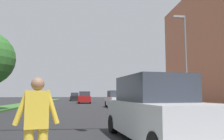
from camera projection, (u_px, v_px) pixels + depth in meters
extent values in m
plane|color=#262628|center=(87.00, 106.00, 26.25)|extent=(140.00, 140.00, 0.00)
cube|color=#386B2D|center=(12.00, 107.00, 23.46)|extent=(2.57, 64.00, 0.15)
cube|color=#9E9991|center=(161.00, 106.00, 25.14)|extent=(3.00, 64.00, 0.15)
cylinder|color=slate|center=(186.00, 62.00, 17.80)|extent=(0.14, 0.14, 7.50)
cube|color=gray|center=(179.00, 17.00, 18.12)|extent=(0.90, 0.24, 0.16)
cube|color=gold|center=(37.00, 109.00, 3.76)|extent=(0.42, 0.32, 0.62)
cylinder|color=gold|center=(52.00, 107.00, 3.84)|extent=(0.28, 0.15, 0.58)
cylinder|color=gold|center=(22.00, 108.00, 3.69)|extent=(0.28, 0.15, 0.58)
sphere|color=#8C664C|center=(38.00, 84.00, 3.80)|extent=(0.26, 0.26, 0.22)
cube|color=#B7B7BC|center=(157.00, 118.00, 6.71)|extent=(2.52, 4.82, 0.96)
cube|color=#2D333D|center=(153.00, 89.00, 7.02)|extent=(2.01, 2.74, 0.79)
cylinder|color=black|center=(157.00, 122.00, 8.67)|extent=(0.31, 0.66, 0.64)
cylinder|color=black|center=(113.00, 124.00, 8.25)|extent=(0.31, 0.66, 0.64)
cube|color=silver|center=(117.00, 101.00, 23.23)|extent=(2.13, 4.64, 0.84)
cube|color=#2D333D|center=(116.00, 94.00, 23.53)|extent=(1.75, 2.14, 0.69)
cylinder|color=black|center=(129.00, 105.00, 21.56)|extent=(0.26, 0.65, 0.64)
cylinder|color=black|center=(112.00, 105.00, 21.28)|extent=(0.26, 0.65, 0.64)
cylinder|color=black|center=(121.00, 104.00, 25.12)|extent=(0.26, 0.65, 0.64)
cylinder|color=black|center=(106.00, 104.00, 24.83)|extent=(0.26, 0.65, 0.64)
cube|color=maroon|center=(85.00, 99.00, 34.09)|extent=(1.81, 4.16, 0.85)
cube|color=#2D333D|center=(85.00, 94.00, 33.96)|extent=(1.58, 1.88, 0.69)
cylinder|color=black|center=(80.00, 101.00, 35.59)|extent=(0.22, 0.64, 0.64)
cylinder|color=black|center=(90.00, 101.00, 35.75)|extent=(0.22, 0.64, 0.64)
cylinder|color=black|center=(79.00, 101.00, 32.36)|extent=(0.22, 0.64, 0.64)
cylinder|color=black|center=(90.00, 101.00, 32.53)|extent=(0.22, 0.64, 0.64)
cube|color=black|center=(75.00, 98.00, 45.48)|extent=(2.00, 4.44, 0.78)
cube|color=#2D333D|center=(75.00, 94.00, 45.34)|extent=(1.63, 2.05, 0.63)
cylinder|color=black|center=(71.00, 99.00, 47.00)|extent=(0.26, 0.65, 0.64)
cylinder|color=black|center=(78.00, 99.00, 47.27)|extent=(0.26, 0.65, 0.64)
cylinder|color=black|center=(71.00, 99.00, 43.64)|extent=(0.26, 0.65, 0.64)
cylinder|color=black|center=(79.00, 99.00, 43.90)|extent=(0.26, 0.65, 0.64)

